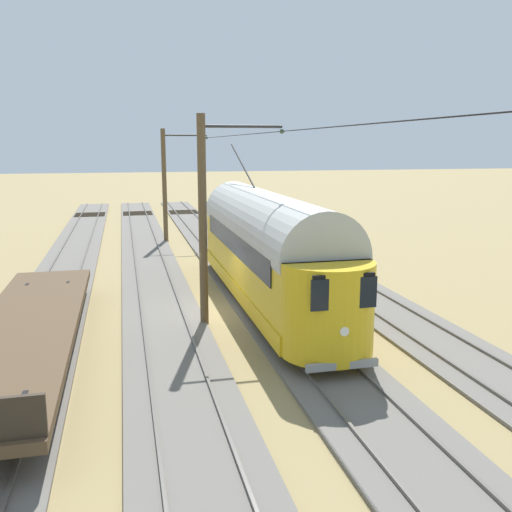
# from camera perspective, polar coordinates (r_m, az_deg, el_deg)

# --- Properties ---
(ground_plane) EXTENTS (220.00, 220.00, 0.00)m
(ground_plane) POSITION_cam_1_polar(r_m,az_deg,el_deg) (20.44, -3.85, -5.85)
(ground_plane) COLOR #937F51
(track_streetcar_siding) EXTENTS (2.80, 80.00, 0.18)m
(track_streetcar_siding) POSITION_cam_1_polar(r_m,az_deg,el_deg) (22.47, 11.49, -4.33)
(track_streetcar_siding) COLOR #666059
(track_streetcar_siding) RESTS_ON ground
(track_adjacent_siding) EXTENTS (2.80, 80.00, 0.18)m
(track_adjacent_siding) POSITION_cam_1_polar(r_m,az_deg,el_deg) (21.13, 1.44, -5.10)
(track_adjacent_siding) COLOR #666059
(track_adjacent_siding) RESTS_ON ground
(track_third_siding) EXTENTS (2.80, 80.00, 0.18)m
(track_third_siding) POSITION_cam_1_polar(r_m,az_deg,el_deg) (20.51, -9.61, -5.77)
(track_third_siding) COLOR #666059
(track_third_siding) RESTS_ON ground
(track_outer_siding) EXTENTS (2.80, 80.00, 0.18)m
(track_outer_siding) POSITION_cam_1_polar(r_m,az_deg,el_deg) (20.68, -20.93, -6.24)
(track_outer_siding) COLOR #666059
(track_outer_siding) RESTS_ON ground
(vintage_streetcar) EXTENTS (2.65, 15.63, 5.89)m
(vintage_streetcar) POSITION_cam_1_polar(r_m,az_deg,el_deg) (21.15, 1.08, 1.03)
(vintage_streetcar) COLOR gold
(vintage_streetcar) RESTS_ON ground
(flatcar_adjacent) EXTENTS (2.80, 13.97, 1.60)m
(flatcar_adjacent) POSITION_cam_1_polar(r_m,az_deg,el_deg) (17.29, -22.50, -6.95)
(flatcar_adjacent) COLOR brown
(flatcar_adjacent) RESTS_ON ground
(catenary_pole_foreground) EXTENTS (2.91, 0.28, 7.01)m
(catenary_pole_foreground) POSITION_cam_1_polar(r_m,az_deg,el_deg) (35.29, -9.23, 7.32)
(catenary_pole_foreground) COLOR brown
(catenary_pole_foreground) RESTS_ON ground
(catenary_pole_mid_near) EXTENTS (2.91, 0.28, 7.01)m
(catenary_pole_mid_near) POSITION_cam_1_polar(r_m,az_deg,el_deg) (18.49, -5.23, 3.95)
(catenary_pole_mid_near) COLOR brown
(catenary_pole_mid_near) RESTS_ON ground
(overhead_wire_run) EXTENTS (2.71, 37.91, 0.18)m
(overhead_wire_run) POSITION_cam_1_polar(r_m,az_deg,el_deg) (19.59, 1.89, 12.60)
(overhead_wire_run) COLOR black
(overhead_wire_run) RESTS_ON ground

